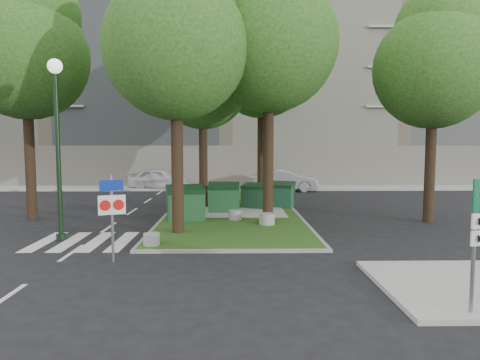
{
  "coord_description": "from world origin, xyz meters",
  "views": [
    {
      "loc": [
        0.54,
        -13.17,
        3.43
      ],
      "look_at": [
        0.81,
        3.13,
        2.0
      ],
      "focal_mm": 32.0,
      "sensor_mm": 36.0,
      "label": 1
    }
  ],
  "objects_px": {
    "tree_median_far": "(263,58)",
    "car_white": "(159,179)",
    "bollard_mid": "(235,215)",
    "tree_median_near_left": "(178,34)",
    "dumpster_a": "(186,203)",
    "bollard_right": "(267,219)",
    "car_silver": "(284,180)",
    "tree_median_mid": "(204,73)",
    "tree_median_near_right": "(271,30)",
    "street_lamp": "(57,128)",
    "dumpster_b": "(224,197)",
    "dumpster_c": "(256,196)",
    "traffic_sign_pole": "(112,206)",
    "litter_bin": "(275,190)",
    "bollard_left": "(152,239)",
    "tree_street_left": "(28,46)",
    "dumpster_d": "(280,195)",
    "tree_street_right": "(436,58)"
  },
  "relations": [
    {
      "from": "tree_median_far",
      "to": "tree_median_near_left",
      "type": "bearing_deg",
      "value": -111.28
    },
    {
      "from": "tree_median_near_left",
      "to": "tree_median_far",
      "type": "height_order",
      "value": "tree_median_far"
    },
    {
      "from": "tree_median_far",
      "to": "car_silver",
      "type": "bearing_deg",
      "value": 68.94
    },
    {
      "from": "bollard_left",
      "to": "street_lamp",
      "type": "xyz_separation_m",
      "value": [
        -3.42,
        1.25,
        3.63
      ]
    },
    {
      "from": "tree_median_far",
      "to": "tree_street_right",
      "type": "height_order",
      "value": "tree_median_far"
    },
    {
      "from": "tree_median_far",
      "to": "car_white",
      "type": "bearing_deg",
      "value": 138.49
    },
    {
      "from": "dumpster_a",
      "to": "bollard_mid",
      "type": "distance_m",
      "value": 2.19
    },
    {
      "from": "dumpster_b",
      "to": "car_silver",
      "type": "xyz_separation_m",
      "value": [
        4.08,
        9.68,
        -0.02
      ]
    },
    {
      "from": "tree_median_near_right",
      "to": "dumpster_c",
      "type": "height_order",
      "value": "tree_median_near_right"
    },
    {
      "from": "tree_median_near_right",
      "to": "dumpster_a",
      "type": "distance_m",
      "value": 8.02
    },
    {
      "from": "litter_bin",
      "to": "car_white",
      "type": "distance_m",
      "value": 9.58
    },
    {
      "from": "tree_median_near_left",
      "to": "dumpster_a",
      "type": "relative_size",
      "value": 5.8
    },
    {
      "from": "tree_median_mid",
      "to": "bollard_right",
      "type": "height_order",
      "value": "tree_median_mid"
    },
    {
      "from": "dumpster_c",
      "to": "litter_bin",
      "type": "height_order",
      "value": "dumpster_c"
    },
    {
      "from": "tree_median_near_right",
      "to": "street_lamp",
      "type": "height_order",
      "value": "tree_median_near_right"
    },
    {
      "from": "dumpster_b",
      "to": "tree_median_near_left",
      "type": "bearing_deg",
      "value": -107.47
    },
    {
      "from": "dumpster_c",
      "to": "litter_bin",
      "type": "xyz_separation_m",
      "value": [
        1.5,
        4.91,
        -0.23
      ]
    },
    {
      "from": "dumpster_a",
      "to": "street_lamp",
      "type": "xyz_separation_m",
      "value": [
        -4.02,
        -3.31,
        3.11
      ]
    },
    {
      "from": "tree_median_near_left",
      "to": "dumpster_b",
      "type": "relative_size",
      "value": 6.99
    },
    {
      "from": "tree_median_mid",
      "to": "car_white",
      "type": "xyz_separation_m",
      "value": [
        -4.02,
        9.39,
        -6.22
      ]
    },
    {
      "from": "litter_bin",
      "to": "car_silver",
      "type": "bearing_deg",
      "value": 74.72
    },
    {
      "from": "tree_median_near_right",
      "to": "car_silver",
      "type": "relative_size",
      "value": 2.45
    },
    {
      "from": "dumpster_c",
      "to": "traffic_sign_pole",
      "type": "xyz_separation_m",
      "value": [
        -4.61,
        -9.54,
        0.9
      ]
    },
    {
      "from": "street_lamp",
      "to": "bollard_left",
      "type": "bearing_deg",
      "value": -20.05
    },
    {
      "from": "dumpster_a",
      "to": "bollard_right",
      "type": "height_order",
      "value": "dumpster_a"
    },
    {
      "from": "car_white",
      "to": "street_lamp",
      "type": "bearing_deg",
      "value": -176.91
    },
    {
      "from": "bollard_mid",
      "to": "car_silver",
      "type": "xyz_separation_m",
      "value": [
        3.55,
        11.97,
        0.45
      ]
    },
    {
      "from": "tree_median_mid",
      "to": "tree_median_far",
      "type": "xyz_separation_m",
      "value": [
        3.2,
        3.0,
        1.34
      ]
    },
    {
      "from": "tree_street_left",
      "to": "car_silver",
      "type": "relative_size",
      "value": 2.35
    },
    {
      "from": "dumpster_d",
      "to": "tree_median_far",
      "type": "bearing_deg",
      "value": 123.98
    },
    {
      "from": "tree_median_far",
      "to": "street_lamp",
      "type": "height_order",
      "value": "tree_median_far"
    },
    {
      "from": "dumpster_a",
      "to": "car_white",
      "type": "distance_m",
      "value": 13.82
    },
    {
      "from": "tree_median_near_left",
      "to": "tree_median_mid",
      "type": "relative_size",
      "value": 1.05
    },
    {
      "from": "dumpster_c",
      "to": "car_white",
      "type": "distance_m",
      "value": 11.98
    },
    {
      "from": "street_lamp",
      "to": "tree_street_left",
      "type": "bearing_deg",
      "value": 123.87
    },
    {
      "from": "tree_street_left",
      "to": "car_silver",
      "type": "bearing_deg",
      "value": 40.91
    },
    {
      "from": "tree_median_far",
      "to": "litter_bin",
      "type": "distance_m",
      "value": 7.99
    },
    {
      "from": "dumpster_d",
      "to": "car_white",
      "type": "xyz_separation_m",
      "value": [
        -7.93,
        9.63,
        0.02
      ]
    },
    {
      "from": "tree_street_right",
      "to": "car_silver",
      "type": "xyz_separation_m",
      "value": [
        -4.91,
        11.91,
        -6.21
      ]
    },
    {
      "from": "tree_median_near_left",
      "to": "bollard_right",
      "type": "height_order",
      "value": "tree_median_near_left"
    },
    {
      "from": "bollard_right",
      "to": "car_silver",
      "type": "height_order",
      "value": "car_silver"
    },
    {
      "from": "dumpster_b",
      "to": "bollard_right",
      "type": "distance_m",
      "value": 3.83
    },
    {
      "from": "tree_median_mid",
      "to": "dumpster_b",
      "type": "xyz_separation_m",
      "value": [
        1.01,
        -1.77,
        -6.19
      ]
    },
    {
      "from": "tree_street_right",
      "to": "dumpster_d",
      "type": "height_order",
      "value": "tree_street_right"
    },
    {
      "from": "tree_median_far",
      "to": "street_lamp",
      "type": "xyz_separation_m",
      "value": [
        -7.81,
        -10.31,
        -4.38
      ]
    },
    {
      "from": "tree_median_far",
      "to": "bollard_left",
      "type": "distance_m",
      "value": 14.73
    },
    {
      "from": "car_white",
      "to": "dumpster_b",
      "type": "bearing_deg",
      "value": -150.62
    },
    {
      "from": "tree_median_near_left",
      "to": "dumpster_a",
      "type": "bearing_deg",
      "value": 92.02
    },
    {
      "from": "street_lamp",
      "to": "bollard_right",
      "type": "bearing_deg",
      "value": 16.5
    },
    {
      "from": "bollard_mid",
      "to": "tree_median_near_left",
      "type": "bearing_deg",
      "value": -129.95
    }
  ]
}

